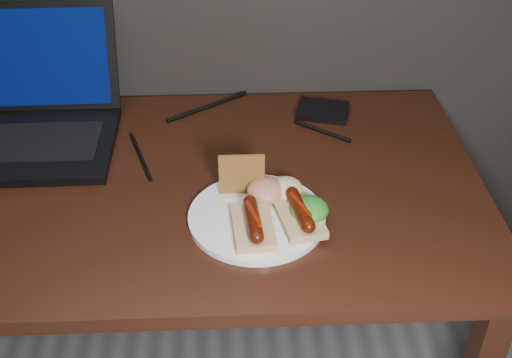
{
  "coord_description": "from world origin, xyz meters",
  "views": [
    {
      "loc": [
        0.21,
        0.36,
        1.5
      ],
      "look_at": [
        0.25,
        1.29,
        0.82
      ],
      "focal_mm": 45.0,
      "sensor_mm": 36.0,
      "label": 1
    }
  ],
  "objects": [
    {
      "name": "desk",
      "position": [
        0.0,
        1.38,
        0.66
      ],
      "size": [
        1.4,
        0.7,
        0.75
      ],
      "color": "black",
      "rests_on": "ground"
    },
    {
      "name": "laptop",
      "position": [
        -0.24,
        1.57,
        0.8
      ],
      "size": [
        0.4,
        0.36,
        0.25
      ],
      "color": "black",
      "rests_on": "desk"
    },
    {
      "name": "hard_drive",
      "position": [
        0.42,
        1.63,
        0.76
      ],
      "size": [
        0.13,
        0.11,
        0.02
      ],
      "primitive_type": "cube",
      "rotation": [
        0.0,
        0.0,
        -0.27
      ],
      "color": "black",
      "rests_on": "desk"
    },
    {
      "name": "desk_cables",
      "position": [
        0.0,
        1.54,
        0.75
      ],
      "size": [
        0.92,
        0.37,
        0.01
      ],
      "color": "black",
      "rests_on": "desk"
    },
    {
      "name": "plate",
      "position": [
        0.25,
        1.26,
        0.76
      ],
      "size": [
        0.28,
        0.28,
        0.01
      ],
      "primitive_type": "cylinder",
      "rotation": [
        0.0,
        0.0,
        0.13
      ],
      "color": "silver",
      "rests_on": "desk"
    },
    {
      "name": "bread_sausage_center",
      "position": [
        0.24,
        1.21,
        0.78
      ],
      "size": [
        0.08,
        0.12,
        0.04
      ],
      "color": "#D6B87D",
      "rests_on": "plate"
    },
    {
      "name": "bread_sausage_right",
      "position": [
        0.32,
        1.23,
        0.78
      ],
      "size": [
        0.09,
        0.13,
        0.04
      ],
      "color": "#D6B87D",
      "rests_on": "plate"
    },
    {
      "name": "crispbread",
      "position": [
        0.22,
        1.32,
        0.8
      ],
      "size": [
        0.09,
        0.01,
        0.08
      ],
      "primitive_type": "cube",
      "color": "#A1672C",
      "rests_on": "plate"
    },
    {
      "name": "salad_greens",
      "position": [
        0.34,
        1.24,
        0.78
      ],
      "size": [
        0.07,
        0.07,
        0.04
      ],
      "primitive_type": "ellipsoid",
      "color": "#125B18",
      "rests_on": "plate"
    },
    {
      "name": "salsa_mound",
      "position": [
        0.27,
        1.3,
        0.78
      ],
      "size": [
        0.07,
        0.07,
        0.04
      ],
      "primitive_type": "ellipsoid",
      "color": "maroon",
      "rests_on": "plate"
    },
    {
      "name": "coleslaw_mound",
      "position": [
        0.31,
        1.31,
        0.78
      ],
      "size": [
        0.06,
        0.06,
        0.04
      ],
      "primitive_type": "ellipsoid",
      "color": "beige",
      "rests_on": "plate"
    }
  ]
}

